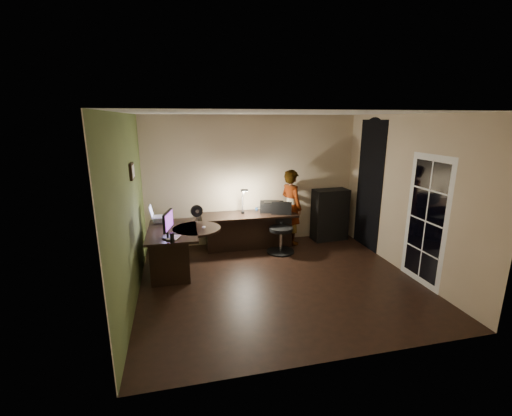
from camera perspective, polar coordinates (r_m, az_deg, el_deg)
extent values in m
cube|color=black|center=(5.84, 3.88, -12.10)|extent=(4.50, 4.00, 0.01)
cube|color=silver|center=(5.21, 4.41, 15.57)|extent=(4.50, 4.00, 0.01)
cube|color=#C6B08D|center=(7.26, -0.57, 4.61)|extent=(4.50, 0.01, 2.70)
cube|color=#C6B08D|center=(3.59, 13.70, -6.53)|extent=(4.50, 0.01, 2.70)
cube|color=#C6B08D|center=(5.18, -20.46, -0.47)|extent=(0.01, 4.00, 2.70)
cube|color=#C6B08D|center=(6.39, 23.82, 1.96)|extent=(0.01, 4.00, 2.70)
cube|color=#4D5F2E|center=(5.18, -20.30, -0.47)|extent=(0.00, 4.00, 2.70)
cube|color=black|center=(7.33, 18.37, 3.55)|extent=(0.01, 0.90, 2.60)
cube|color=white|center=(6.04, 26.46, -1.98)|extent=(0.02, 0.92, 2.10)
cube|color=black|center=(5.51, -20.02, 5.77)|extent=(0.04, 0.30, 0.25)
cube|color=black|center=(6.17, -13.59, -6.96)|extent=(0.85, 1.36, 0.78)
cube|color=black|center=(7.12, -1.14, -3.81)|extent=(1.95, 0.72, 0.73)
cube|color=black|center=(7.72, 12.19, -1.09)|extent=(0.78, 0.42, 1.13)
cube|color=silver|center=(6.47, -15.62, -1.83)|extent=(0.28, 0.25, 0.10)
cube|color=silver|center=(6.43, -15.72, -0.45)|extent=(0.33, 0.31, 0.23)
cube|color=black|center=(5.59, -14.60, -3.26)|extent=(0.20, 0.47, 0.30)
ellipsoid|color=silver|center=(5.96, -8.69, -3.18)|extent=(0.07, 0.10, 0.04)
cube|color=black|center=(5.77, -13.41, -4.17)|extent=(0.09, 0.13, 0.01)
cube|color=black|center=(5.68, -12.87, -4.42)|extent=(0.08, 0.12, 0.01)
cylinder|color=black|center=(5.34, -13.81, -4.87)|extent=(0.08, 0.08, 0.16)
cube|color=silver|center=(5.59, -13.57, -4.78)|extent=(0.24, 0.27, 0.01)
cube|color=black|center=(6.50, -9.84, -0.99)|extent=(0.25, 0.18, 0.35)
cube|color=#264F89|center=(7.30, 0.66, -0.08)|extent=(0.21, 0.12, 0.09)
cube|color=black|center=(7.21, 2.66, 0.24)|extent=(0.58, 0.50, 0.22)
cube|color=black|center=(6.97, -2.26, 1.29)|extent=(0.19, 0.29, 0.58)
cube|color=black|center=(6.83, 4.17, -3.47)|extent=(0.70, 0.70, 0.99)
imported|color=#D8A88C|center=(7.29, 5.88, 0.15)|extent=(0.55, 0.67, 1.60)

